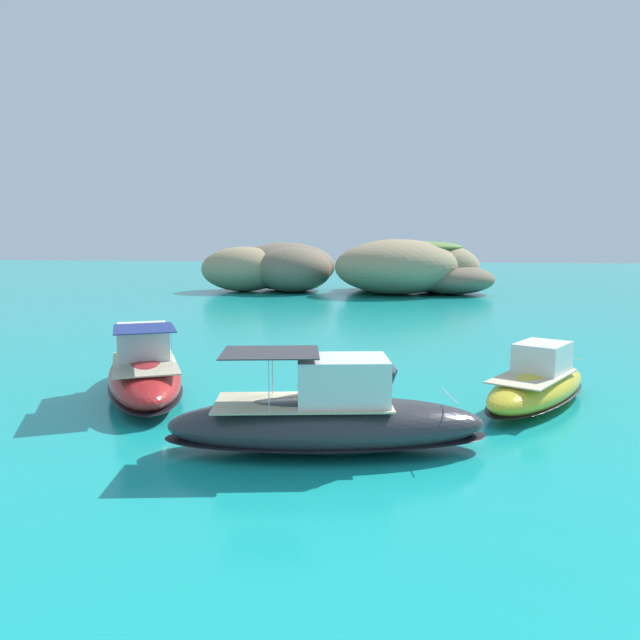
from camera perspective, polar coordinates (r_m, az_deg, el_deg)
ground_plane at (r=23.51m, az=-2.76°, el=-10.13°), size 400.00×400.00×0.00m
islet_large at (r=85.13m, az=8.41°, el=5.03°), size 26.77×25.37×7.66m
islet_small at (r=88.84m, az=-4.17°, el=4.97°), size 22.87×21.19×7.16m
motorboat_red at (r=29.04m, az=-16.50°, el=-4.81°), size 8.13×11.25×3.44m
motorboat_yellow at (r=27.90m, az=20.19°, el=-5.84°), size 6.89×9.42×2.72m
motorboat_charcoal at (r=20.55m, az=0.79°, el=-9.53°), size 11.48×5.48×3.45m
dinghy_tender at (r=30.69m, az=0.12°, el=-5.50°), size 2.42×2.75×0.58m
channel_buoy at (r=38.08m, az=-14.91°, el=-3.05°), size 0.56×0.56×1.48m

